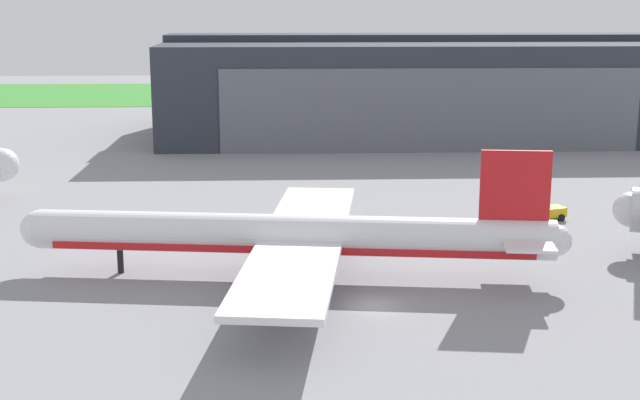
{
  "coord_description": "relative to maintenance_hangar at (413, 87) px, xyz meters",
  "views": [
    {
      "loc": [
        -6.99,
        -67.58,
        24.29
      ],
      "look_at": [
        -3.3,
        23.42,
        3.5
      ],
      "focal_mm": 49.88,
      "sensor_mm": 36.0,
      "label": 1
    }
  ],
  "objects": [
    {
      "name": "fuel_bowser",
      "position": [
        5.67,
        -65.45,
        -7.48
      ],
      "size": [
        4.44,
        3.42,
        2.15
      ],
      "color": "silver",
      "rests_on": "ground_plane"
    },
    {
      "name": "ground_plane",
      "position": [
        -16.36,
        -93.12,
        -8.53
      ],
      "size": [
        440.0,
        440.0,
        0.0
      ],
      "primitive_type": "plane",
      "color": "gray"
    },
    {
      "name": "airliner_near_left",
      "position": [
        -22.57,
        -85.22,
        -4.73
      ],
      "size": [
        48.45,
        41.49,
        11.73
      ],
      "color": "silver",
      "rests_on": "ground_plane"
    },
    {
      "name": "maintenance_hangar",
      "position": [
        0.0,
        0.0,
        0.0
      ],
      "size": [
        88.31,
        41.56,
        17.98
      ],
      "color": "#2D333D",
      "rests_on": "ground_plane"
    },
    {
      "name": "grass_field_strip",
      "position": [
        -16.36,
        70.31,
        -8.49
      ],
      "size": [
        440.0,
        56.0,
        0.08
      ],
      "primitive_type": "cube",
      "color": "#3B8A33",
      "rests_on": "ground_plane"
    }
  ]
}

